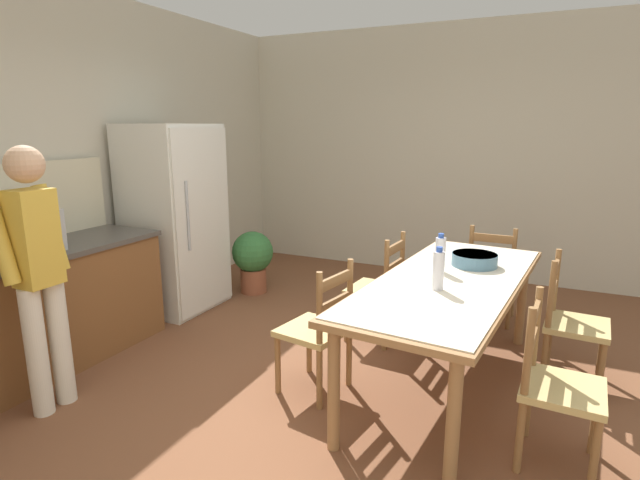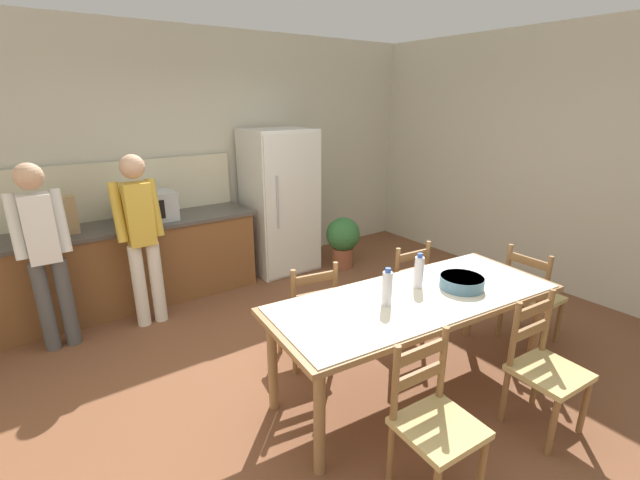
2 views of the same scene
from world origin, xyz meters
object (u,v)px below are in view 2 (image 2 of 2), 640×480
(paper_bag, at_px, (62,215))
(person_at_sink, at_px, (44,249))
(chair_side_near_right, at_px, (544,368))
(chair_side_near_left, at_px, (434,422))
(dining_table, at_px, (416,306))
(bottle_near_centre, at_px, (387,288))
(serving_bowl, at_px, (462,282))
(chair_side_far_right, at_px, (401,288))
(refrigerator, at_px, (280,202))
(chair_side_far_left, at_px, (308,313))
(bottle_off_centre, at_px, (419,272))
(potted_plant, at_px, (343,239))
(person_at_counter, at_px, (141,233))
(chair_head_end, at_px, (531,296))
(microwave, at_px, (150,207))

(paper_bag, height_order, person_at_sink, person_at_sink)
(chair_side_near_right, relative_size, chair_side_near_left, 1.00)
(paper_bag, bearing_deg, person_at_sink, -113.01)
(dining_table, bearing_deg, bottle_near_centre, 174.72)
(serving_bowl, xyz_separation_m, chair_side_far_right, (0.18, 0.77, -0.39))
(refrigerator, bearing_deg, chair_side_far_left, -114.48)
(bottle_off_centre, height_order, chair_side_far_right, bottle_off_centre)
(refrigerator, height_order, potted_plant, refrigerator)
(chair_side_far_left, bearing_deg, chair_side_far_right, -175.89)
(chair_side_near_right, xyz_separation_m, person_at_counter, (-1.75, 2.98, 0.49))
(bottle_near_centre, height_order, chair_side_far_right, bottle_near_centre)
(paper_bag, relative_size, chair_side_near_right, 0.40)
(chair_head_end, relative_size, person_at_counter, 0.55)
(chair_side_near_left, xyz_separation_m, chair_side_far_left, (0.13, 1.43, 0.00))
(paper_bag, height_order, serving_bowl, paper_bag)
(bottle_near_centre, distance_m, potted_plant, 2.72)
(serving_bowl, bearing_deg, chair_side_near_right, -85.90)
(chair_side_far_right, distance_m, chair_side_far_left, 0.99)
(dining_table, distance_m, person_at_sink, 3.08)
(bottle_off_centre, relative_size, person_at_sink, 0.16)
(bottle_off_centre, bearing_deg, refrigerator, 82.49)
(dining_table, bearing_deg, chair_side_near_left, -129.70)
(bottle_off_centre, height_order, person_at_sink, person_at_sink)
(chair_side_far_left, height_order, potted_plant, chair_side_far_left)
(chair_side_near_right, height_order, chair_side_near_left, same)
(bottle_off_centre, height_order, potted_plant, bottle_off_centre)
(dining_table, bearing_deg, chair_side_near_right, -60.99)
(chair_side_far_left, bearing_deg, serving_bowl, 142.32)
(serving_bowl, distance_m, chair_head_end, 1.08)
(microwave, relative_size, person_at_sink, 0.30)
(chair_side_far_left, distance_m, person_at_sink, 2.29)
(bottle_off_centre, distance_m, chair_side_near_left, 1.12)
(refrigerator, distance_m, chair_side_near_right, 3.51)
(dining_table, relative_size, chair_side_far_right, 2.48)
(microwave, relative_size, chair_side_far_right, 0.55)
(chair_side_far_left, bearing_deg, person_at_sink, -31.88)
(microwave, height_order, serving_bowl, microwave)
(paper_bag, distance_m, chair_side_near_right, 4.24)
(bottle_near_centre, height_order, person_at_sink, person_at_sink)
(dining_table, height_order, bottle_off_centre, bottle_off_centre)
(refrigerator, distance_m, chair_side_far_left, 2.20)
(person_at_counter, bearing_deg, chair_side_near_left, -165.03)
(refrigerator, height_order, bottle_near_centre, refrigerator)
(chair_side_near_left, xyz_separation_m, person_at_sink, (-1.55, 2.91, 0.49))
(potted_plant, bearing_deg, serving_bowl, -107.92)
(refrigerator, height_order, person_at_sink, refrigerator)
(dining_table, bearing_deg, chair_side_far_right, 50.34)
(refrigerator, relative_size, bottle_off_centre, 6.61)
(microwave, height_order, chair_side_far_right, microwave)
(refrigerator, xyz_separation_m, person_at_counter, (-1.79, -0.50, 0.04))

